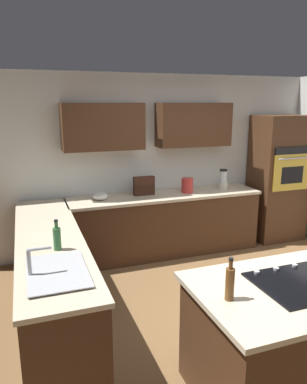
# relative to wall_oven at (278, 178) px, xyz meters

# --- Properties ---
(ground_plane) EXTENTS (14.00, 14.00, 0.00)m
(ground_plane) POSITION_rel_wall_oven_xyz_m (1.85, 1.72, -1.00)
(ground_plane) COLOR brown
(wall_back) EXTENTS (6.00, 0.44, 2.60)m
(wall_back) POSITION_rel_wall_oven_xyz_m (1.91, -0.33, 0.43)
(wall_back) COLOR silver
(wall_back) RESTS_ON ground
(lower_cabinets_back) EXTENTS (2.80, 0.60, 0.86)m
(lower_cabinets_back) POSITION_rel_wall_oven_xyz_m (1.95, -0.00, -0.57)
(lower_cabinets_back) COLOR #472B19
(lower_cabinets_back) RESTS_ON ground
(countertop_back) EXTENTS (2.84, 0.64, 0.04)m
(countertop_back) POSITION_rel_wall_oven_xyz_m (1.95, -0.00, -0.12)
(countertop_back) COLOR beige
(countertop_back) RESTS_ON lower_cabinets_back
(lower_cabinets_side) EXTENTS (0.60, 2.90, 0.86)m
(lower_cabinets_side) POSITION_rel_wall_oven_xyz_m (3.67, 1.17, -0.57)
(lower_cabinets_side) COLOR #472B19
(lower_cabinets_side) RESTS_ON ground
(countertop_side) EXTENTS (0.64, 2.94, 0.04)m
(countertop_side) POSITION_rel_wall_oven_xyz_m (3.67, 1.17, -0.12)
(countertop_side) COLOR beige
(countertop_side) RESTS_ON lower_cabinets_side
(island_base) EXTENTS (1.62, 0.92, 0.86)m
(island_base) POSITION_rel_wall_oven_xyz_m (1.95, 2.84, -0.57)
(island_base) COLOR #472B19
(island_base) RESTS_ON ground
(island_top) EXTENTS (1.70, 1.00, 0.04)m
(island_top) POSITION_rel_wall_oven_xyz_m (1.95, 2.84, -0.12)
(island_top) COLOR beige
(island_top) RESTS_ON island_base
(wall_oven) EXTENTS (0.80, 0.66, 2.00)m
(wall_oven) POSITION_rel_wall_oven_xyz_m (0.00, 0.00, 0.00)
(wall_oven) COLOR #472B19
(wall_oven) RESTS_ON ground
(sink_unit) EXTENTS (0.46, 0.70, 0.23)m
(sink_unit) POSITION_rel_wall_oven_xyz_m (3.68, 2.05, -0.09)
(sink_unit) COLOR #515456
(sink_unit) RESTS_ON countertop_side
(cooktop) EXTENTS (0.76, 0.56, 0.03)m
(cooktop) POSITION_rel_wall_oven_xyz_m (1.95, 2.83, -0.10)
(cooktop) COLOR black
(cooktop) RESTS_ON island_top
(blender) EXTENTS (0.15, 0.15, 0.31)m
(blender) POSITION_rel_wall_oven_xyz_m (1.00, -0.01, 0.03)
(blender) COLOR beige
(blender) RESTS_ON countertop_back
(mixing_bowl) EXTENTS (0.20, 0.20, 0.11)m
(mixing_bowl) POSITION_rel_wall_oven_xyz_m (2.90, -0.01, -0.05)
(mixing_bowl) COLOR white
(mixing_bowl) RESTS_ON countertop_back
(spice_rack) EXTENTS (0.30, 0.11, 0.27)m
(spice_rack) POSITION_rel_wall_oven_xyz_m (2.25, -0.08, 0.03)
(spice_rack) COLOR #381E14
(spice_rack) RESTS_ON countertop_back
(kettle) EXTENTS (0.17, 0.17, 0.21)m
(kettle) POSITION_rel_wall_oven_xyz_m (1.60, -0.01, 0.00)
(kettle) COLOR red
(kettle) RESTS_ON countertop_back
(dish_soap_bottle) EXTENTS (0.07, 0.07, 0.28)m
(dish_soap_bottle) POSITION_rel_wall_oven_xyz_m (3.62, 1.57, 0.01)
(dish_soap_bottle) COLOR #336B38
(dish_soap_bottle) RESTS_ON countertop_side
(oil_bottle) EXTENTS (0.06, 0.06, 0.30)m
(oil_bottle) POSITION_rel_wall_oven_xyz_m (2.61, 2.85, 0.02)
(oil_bottle) COLOR brown
(oil_bottle) RESTS_ON island_top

